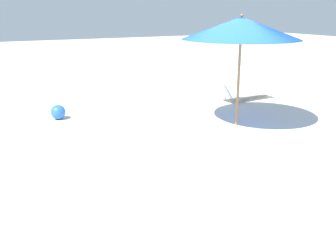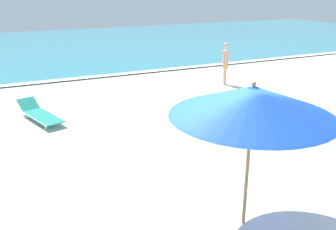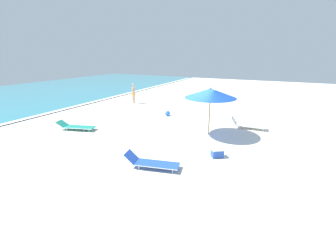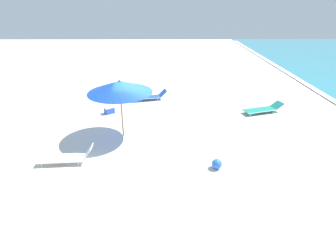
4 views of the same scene
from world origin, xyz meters
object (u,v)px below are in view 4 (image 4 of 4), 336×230
at_px(sun_lounger_under_umbrella, 263,109).
at_px(sun_lounger_beside_umbrella, 68,157).
at_px(beach_umbrella, 120,87).
at_px(sun_lounger_near_water_left, 150,96).
at_px(cooler_box, 109,110).
at_px(beach_ball, 217,164).

relative_size(sun_lounger_under_umbrella, sun_lounger_beside_umbrella, 1.13).
xyz_separation_m(beach_umbrella, sun_lounger_near_water_left, (-4.58, 0.90, -2.06)).
bearing_deg(beach_umbrella, sun_lounger_under_umbrella, 110.20).
bearing_deg(sun_lounger_near_water_left, sun_lounger_under_umbrella, 59.05).
xyz_separation_m(beach_umbrella, cooler_box, (-2.53, -1.13, -2.09)).
bearing_deg(sun_lounger_beside_umbrella, sun_lounger_under_umbrella, 113.92).
bearing_deg(beach_umbrella, sun_lounger_near_water_left, 168.92).
relative_size(beach_umbrella, sun_lounger_under_umbrella, 1.18).
bearing_deg(beach_ball, beach_umbrella, -123.63).
xyz_separation_m(sun_lounger_beside_umbrella, sun_lounger_near_water_left, (-6.63, 2.65, -0.01)).
bearing_deg(cooler_box, sun_lounger_beside_umbrella, 45.89).
xyz_separation_m(sun_lounger_under_umbrella, sun_lounger_near_water_left, (-1.97, -6.19, 0.01)).
relative_size(sun_lounger_near_water_left, cooler_box, 3.55).
distance_m(sun_lounger_near_water_left, cooler_box, 2.88).
bearing_deg(sun_lounger_under_umbrella, beach_ball, -50.61).
xyz_separation_m(sun_lounger_beside_umbrella, beach_ball, (0.42, 5.47, -0.04)).
bearing_deg(sun_lounger_beside_umbrella, sun_lounger_near_water_left, 154.35).
bearing_deg(beach_ball, sun_lounger_near_water_left, -158.20).
height_order(sun_lounger_beside_umbrella, cooler_box, sun_lounger_beside_umbrella).
bearing_deg(sun_lounger_under_umbrella, sun_lounger_near_water_left, -124.74).
relative_size(beach_ball, cooler_box, 0.60).
height_order(sun_lounger_beside_umbrella, sun_lounger_near_water_left, sun_lounger_beside_umbrella).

